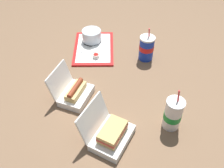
{
  "coord_description": "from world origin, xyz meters",
  "views": [
    {
      "loc": [
        -1.01,
        0.1,
        1.0
      ],
      "look_at": [
        -0.03,
        0.0,
        0.05
      ],
      "focal_mm": 40.0,
      "sensor_mm": 36.0,
      "label": 1
    }
  ],
  "objects_px": {
    "plastic_fork": "(82,47)",
    "clamshell_sandwich_front": "(110,134)",
    "food_tray": "(94,48)",
    "soda_cup_front": "(173,114)",
    "soda_cup_center": "(146,48)",
    "cake_container": "(92,36)",
    "ketchup_cup": "(96,56)",
    "clamshell_hotdog_back": "(74,92)"
  },
  "relations": [
    {
      "from": "cake_container",
      "to": "clamshell_hotdog_back",
      "type": "bearing_deg",
      "value": 167.31
    },
    {
      "from": "ketchup_cup",
      "to": "soda_cup_center",
      "type": "height_order",
      "value": "soda_cup_center"
    },
    {
      "from": "ketchup_cup",
      "to": "soda_cup_front",
      "type": "relative_size",
      "value": 0.17
    },
    {
      "from": "clamshell_hotdog_back",
      "to": "soda_cup_front",
      "type": "distance_m",
      "value": 0.52
    },
    {
      "from": "clamshell_sandwich_front",
      "to": "ketchup_cup",
      "type": "bearing_deg",
      "value": 3.24
    },
    {
      "from": "ketchup_cup",
      "to": "clamshell_hotdog_back",
      "type": "distance_m",
      "value": 0.35
    },
    {
      "from": "cake_container",
      "to": "clamshell_hotdog_back",
      "type": "height_order",
      "value": "clamshell_hotdog_back"
    },
    {
      "from": "ketchup_cup",
      "to": "plastic_fork",
      "type": "bearing_deg",
      "value": 36.12
    },
    {
      "from": "plastic_fork",
      "to": "cake_container",
      "type": "bearing_deg",
      "value": -38.03
    },
    {
      "from": "clamshell_sandwich_front",
      "to": "soda_cup_front",
      "type": "distance_m",
      "value": 0.31
    },
    {
      "from": "ketchup_cup",
      "to": "clamshell_hotdog_back",
      "type": "height_order",
      "value": "clamshell_hotdog_back"
    },
    {
      "from": "clamshell_sandwich_front",
      "to": "food_tray",
      "type": "bearing_deg",
      "value": 3.55
    },
    {
      "from": "food_tray",
      "to": "soda_cup_front",
      "type": "xyz_separation_m",
      "value": [
        -0.67,
        -0.34,
        0.08
      ]
    },
    {
      "from": "clamshell_sandwich_front",
      "to": "soda_cup_center",
      "type": "bearing_deg",
      "value": -25.61
    },
    {
      "from": "plastic_fork",
      "to": "clamshell_sandwich_front",
      "type": "distance_m",
      "value": 0.73
    },
    {
      "from": "clamshell_hotdog_back",
      "to": "soda_cup_front",
      "type": "bearing_deg",
      "value": -116.35
    },
    {
      "from": "soda_cup_front",
      "to": "cake_container",
      "type": "bearing_deg",
      "value": 25.37
    },
    {
      "from": "soda_cup_center",
      "to": "cake_container",
      "type": "bearing_deg",
      "value": 58.17
    },
    {
      "from": "ketchup_cup",
      "to": "clamshell_hotdog_back",
      "type": "bearing_deg",
      "value": 157.62
    },
    {
      "from": "plastic_fork",
      "to": "soda_cup_center",
      "type": "relative_size",
      "value": 0.5
    },
    {
      "from": "ketchup_cup",
      "to": "clamshell_sandwich_front",
      "type": "distance_m",
      "value": 0.61
    },
    {
      "from": "ketchup_cup",
      "to": "plastic_fork",
      "type": "xyz_separation_m",
      "value": [
        0.12,
        0.09,
        -0.01
      ]
    },
    {
      "from": "food_tray",
      "to": "ketchup_cup",
      "type": "distance_m",
      "value": 0.11
    },
    {
      "from": "cake_container",
      "to": "ketchup_cup",
      "type": "relative_size",
      "value": 3.28
    },
    {
      "from": "ketchup_cup",
      "to": "soda_cup_front",
      "type": "bearing_deg",
      "value": -149.0
    },
    {
      "from": "soda_cup_front",
      "to": "soda_cup_center",
      "type": "bearing_deg",
      "value": 1.94
    },
    {
      "from": "plastic_fork",
      "to": "clamshell_sandwich_front",
      "type": "bearing_deg",
      "value": -164.77
    },
    {
      "from": "clamshell_hotdog_back",
      "to": "clamshell_sandwich_front",
      "type": "relative_size",
      "value": 0.88
    },
    {
      "from": "cake_container",
      "to": "soda_cup_front",
      "type": "relative_size",
      "value": 0.56
    },
    {
      "from": "clamshell_hotdog_back",
      "to": "food_tray",
      "type": "bearing_deg",
      "value": -15.78
    },
    {
      "from": "food_tray",
      "to": "clamshell_sandwich_front",
      "type": "xyz_separation_m",
      "value": [
        -0.72,
        -0.04,
        0.04
      ]
    },
    {
      "from": "cake_container",
      "to": "ketchup_cup",
      "type": "height_order",
      "value": "cake_container"
    },
    {
      "from": "cake_container",
      "to": "soda_cup_front",
      "type": "xyz_separation_m",
      "value": [
        -0.74,
        -0.35,
        0.03
      ]
    },
    {
      "from": "ketchup_cup",
      "to": "plastic_fork",
      "type": "relative_size",
      "value": 0.36
    },
    {
      "from": "cake_container",
      "to": "clamshell_sandwich_front",
      "type": "distance_m",
      "value": 0.8
    },
    {
      "from": "plastic_fork",
      "to": "soda_cup_front",
      "type": "distance_m",
      "value": 0.8
    },
    {
      "from": "cake_container",
      "to": "plastic_fork",
      "type": "relative_size",
      "value": 1.19
    },
    {
      "from": "clamshell_hotdog_back",
      "to": "soda_cup_front",
      "type": "relative_size",
      "value": 1.05
    },
    {
      "from": "clamshell_sandwich_front",
      "to": "soda_cup_front",
      "type": "height_order",
      "value": "soda_cup_front"
    },
    {
      "from": "ketchup_cup",
      "to": "clamshell_hotdog_back",
      "type": "relative_size",
      "value": 0.16
    },
    {
      "from": "ketchup_cup",
      "to": "clamshell_sandwich_front",
      "type": "bearing_deg",
      "value": -176.76
    },
    {
      "from": "soda_cup_front",
      "to": "clamshell_sandwich_front",
      "type": "bearing_deg",
      "value": 99.76
    }
  ]
}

